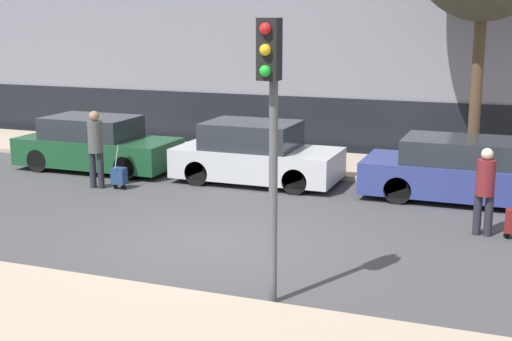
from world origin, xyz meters
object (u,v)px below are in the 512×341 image
at_px(traffic_light, 271,106).
at_px(parked_bicycle, 465,159).
at_px(parked_car_2, 469,172).
at_px(pedestrian_right, 485,186).
at_px(parked_car_1, 256,155).
at_px(parked_car_0, 96,145).
at_px(trolley_left, 119,176).
at_px(pedestrian_left, 95,144).

relative_size(traffic_light, parked_bicycle, 2.24).
xyz_separation_m(parked_car_2, pedestrian_right, (0.46, -2.54, 0.28)).
xyz_separation_m(parked_car_1, traffic_light, (2.89, -6.98, 2.13)).
bearing_deg(parked_car_0, trolley_left, -44.55).
xyz_separation_m(parked_car_2, parked_bicycle, (-0.27, 2.22, -0.15)).
bearing_deg(pedestrian_right, parked_car_0, -9.68).
bearing_deg(trolley_left, parked_car_1, 33.41).
distance_m(parked_car_1, parked_bicycle, 5.23).
height_order(parked_car_0, traffic_light, traffic_light).
height_order(parked_car_2, parked_bicycle, parked_car_2).
height_order(parked_car_2, pedestrian_right, pedestrian_right).
relative_size(parked_car_1, pedestrian_right, 2.41).
relative_size(pedestrian_right, traffic_light, 0.41).
relative_size(trolley_left, parked_bicycle, 0.59).
bearing_deg(pedestrian_left, parked_car_1, -159.53).
distance_m(parked_car_0, trolley_left, 2.40).
bearing_deg(parked_car_2, parked_bicycle, 97.01).
relative_size(parked_car_1, parked_bicycle, 2.24).
relative_size(pedestrian_right, parked_bicycle, 0.93).
relative_size(parked_car_1, pedestrian_left, 2.17).
relative_size(parked_car_0, parked_car_2, 0.90).
height_order(parked_car_1, pedestrian_right, pedestrian_right).
distance_m(parked_car_2, pedestrian_left, 8.50).
relative_size(trolley_left, traffic_light, 0.26).
bearing_deg(pedestrian_right, parked_car_2, -75.89).
xyz_separation_m(parked_car_2, pedestrian_left, (-8.27, -1.92, 0.40)).
bearing_deg(pedestrian_left, traffic_light, 130.90).
distance_m(trolley_left, parked_bicycle, 8.48).
relative_size(parked_car_1, traffic_light, 1.00).
xyz_separation_m(parked_car_0, pedestrian_right, (9.88, -2.38, 0.27)).
relative_size(parked_car_0, pedestrian_left, 2.29).
xyz_separation_m(parked_car_0, trolley_left, (1.69, -1.67, -0.34)).
bearing_deg(parked_car_1, parked_car_2, 0.29).
xyz_separation_m(trolley_left, traffic_light, (5.62, -5.18, 2.50)).
bearing_deg(pedestrian_right, traffic_light, 64.02).
distance_m(pedestrian_left, traffic_light, 8.19).
bearing_deg(trolley_left, traffic_light, -42.65).
bearing_deg(parked_car_0, traffic_light, -43.10).
distance_m(parked_car_2, pedestrian_right, 2.60).
xyz_separation_m(trolley_left, pedestrian_right, (8.19, -0.71, 0.62)).
height_order(parked_car_0, parked_bicycle, parked_car_0).
relative_size(parked_car_2, traffic_light, 1.18).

